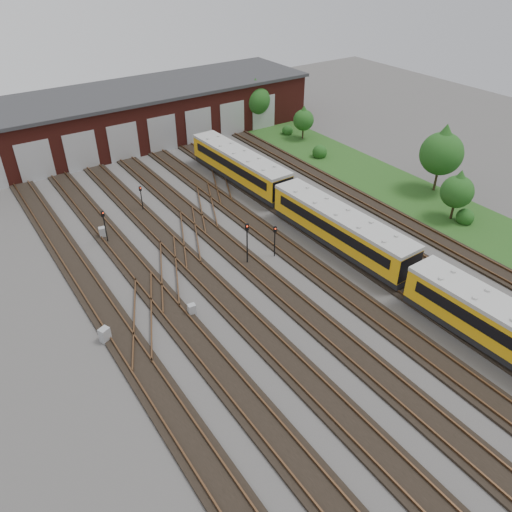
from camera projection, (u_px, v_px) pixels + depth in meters
ground at (326, 303)px, 37.12m from camera, size 120.00×120.00×0.00m
track_network at (319, 299)px, 37.38m from camera, size 30.40×70.00×0.33m
maintenance_shed at (120, 117)px, 62.85m from camera, size 51.00×12.50×6.35m
grass_verge at (400, 190)px, 52.87m from camera, size 8.00×55.00×0.05m
metro_train at (341, 228)px, 42.50m from camera, size 3.12×47.04×3.09m
signal_mast_0 at (104, 223)px, 43.02m from camera, size 0.27×0.26×3.16m
signal_mast_1 at (247, 239)px, 40.05m from camera, size 0.33×0.32×3.83m
signal_mast_2 at (141, 195)px, 48.12m from camera, size 0.23×0.22×2.63m
signal_mast_3 at (275, 237)px, 41.33m from camera, size 0.29×0.28×2.89m
relay_cabinet_0 at (105, 335)px, 33.45m from camera, size 0.81×0.75×1.09m
relay_cabinet_1 at (103, 233)px, 44.59m from camera, size 0.70×0.62×1.04m
relay_cabinet_2 at (192, 310)px, 35.77m from camera, size 0.59×0.51×0.90m
relay_cabinet_3 at (245, 172)px, 55.35m from camera, size 0.79×0.71×1.11m
relay_cabinet_4 at (276, 181)px, 53.47m from camera, size 0.82×0.76×1.09m
tree_0 at (255, 96)px, 66.96m from camera, size 4.00×4.00×6.64m
tree_1 at (304, 118)px, 63.95m from camera, size 2.66×2.66×4.40m
tree_2 at (443, 149)px, 50.26m from camera, size 4.36×4.36×7.23m
tree_3 at (458, 188)px, 45.94m from camera, size 3.04×3.04×5.04m
bush_0 at (466, 215)px, 46.67m from camera, size 1.65×1.65×1.65m
bush_1 at (320, 150)px, 59.90m from camera, size 1.75×1.75×1.75m
bush_2 at (288, 129)px, 66.55m from camera, size 1.43×1.43×1.43m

